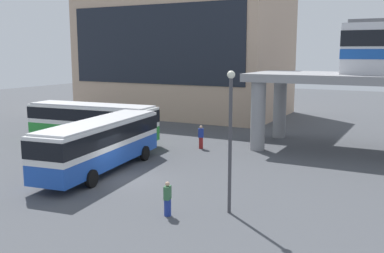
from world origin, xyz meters
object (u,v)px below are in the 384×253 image
station_building (185,52)px  pedestrian_waiting_near_stop (201,138)px  pedestrian_at_kerb (168,200)px  bus_secondary (92,119)px  bus_main (101,140)px

station_building → pedestrian_waiting_near_stop: 21.49m
pedestrian_at_kerb → pedestrian_waiting_near_stop: bearing=110.6°
station_building → bus_secondary: bearing=-83.9°
bus_main → bus_secondary: same height
bus_main → pedestrian_waiting_near_stop: bearing=74.2°
station_building → bus_secondary: 20.51m
pedestrian_at_kerb → pedestrian_waiting_near_stop: (-5.05, 13.47, 0.10)m
bus_main → pedestrian_at_kerb: 8.96m
station_building → bus_secondary: station_building is taller
pedestrian_waiting_near_stop → bus_secondary: bearing=-165.2°
pedestrian_at_kerb → station_building: bearing=117.3°
pedestrian_waiting_near_stop → bus_main: bearing=-105.8°
station_building → bus_main: bearing=-72.3°
station_building → bus_main: station_building is taller
bus_secondary → station_building: bearing=96.1°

